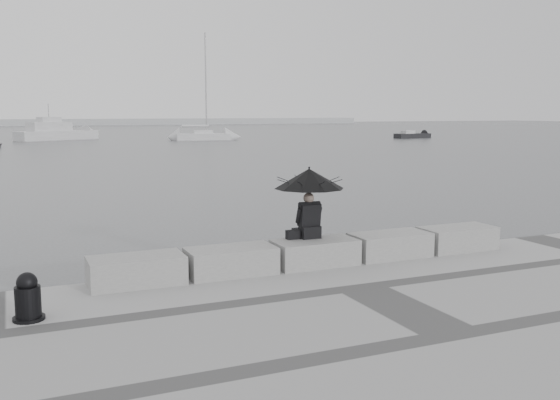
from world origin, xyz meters
name	(u,v)px	position (x,y,z in m)	size (l,w,h in m)	color
ground	(304,285)	(0.00, 0.00, 0.00)	(360.00, 360.00, 0.00)	#45474A
stone_block_far_left	(136,271)	(-3.40, -0.45, 0.75)	(1.60, 0.80, 0.50)	gray
stone_block_left	(231,261)	(-1.70, -0.45, 0.75)	(1.60, 0.80, 0.50)	gray
stone_block_centre	(315,253)	(0.00, -0.45, 0.75)	(1.60, 0.80, 0.50)	gray
stone_block_right	(390,245)	(1.70, -0.45, 0.75)	(1.60, 0.80, 0.50)	gray
stone_block_far_right	(457,238)	(3.40, -0.45, 0.75)	(1.60, 0.80, 0.50)	gray
seated_person	(309,185)	(-0.01, -0.21, 2.04)	(1.36, 1.36, 1.39)	black
bag	(293,235)	(-0.34, -0.20, 1.09)	(0.27, 0.15, 0.17)	black
mooring_bollard	(28,300)	(-5.15, -1.68, 0.80)	(0.44, 0.44, 0.70)	black
sailboat_right	(203,136)	(16.66, 62.72, 0.54)	(6.79, 3.73, 12.90)	silver
motor_cruiser	(57,133)	(0.36, 70.50, 0.89)	(10.11, 6.87, 4.50)	silver
small_motorboat	(412,136)	(43.58, 57.52, 0.32)	(5.05, 1.89, 1.10)	black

